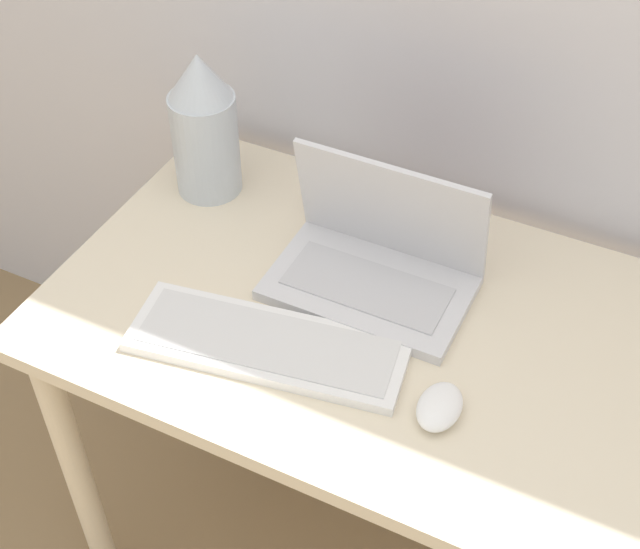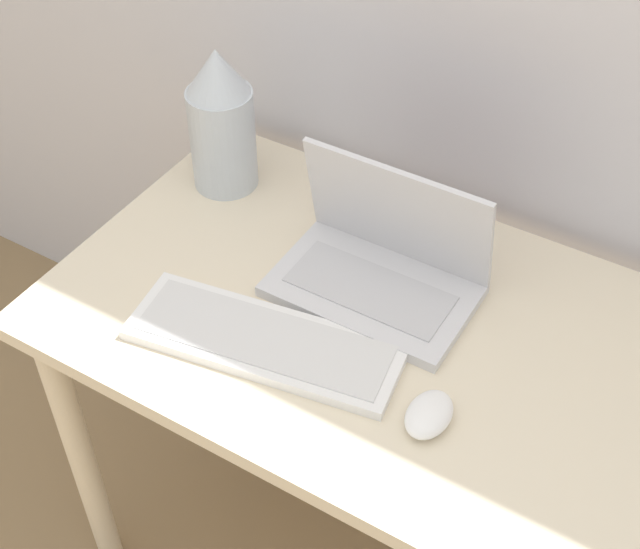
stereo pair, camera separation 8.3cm
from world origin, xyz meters
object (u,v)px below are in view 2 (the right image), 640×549
keyboard (264,341)px  mouse (429,414)px  laptop (381,263)px  vase (221,121)px

keyboard → mouse: (0.29, -0.00, 0.01)m
laptop → mouse: 0.29m
vase → keyboard: bearing=-46.7°
mouse → vase: vase is taller
laptop → mouse: laptop is taller
laptop → mouse: bearing=-47.9°
mouse → vase: size_ratio=0.33×
vase → laptop: bearing=-14.3°
laptop → keyboard: 0.24m
mouse → vase: (-0.58, 0.31, 0.12)m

